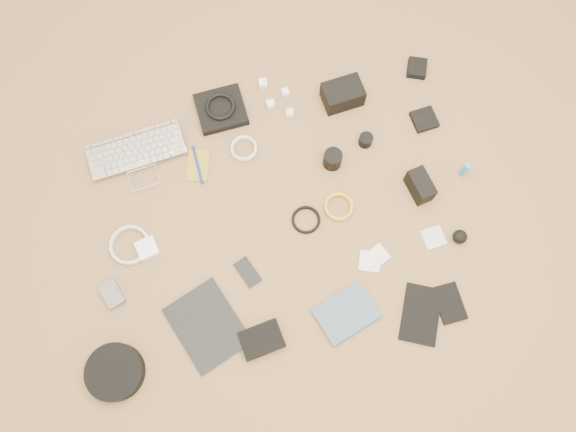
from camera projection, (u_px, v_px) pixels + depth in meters
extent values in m
cube|color=olive|center=(280.00, 219.00, 2.04)|extent=(4.00, 4.00, 0.04)
imported|color=#B9B9BD|center=(140.00, 163.00, 2.07)|extent=(0.39, 0.29, 0.03)
cube|color=black|center=(221.00, 109.00, 2.13)|extent=(0.19, 0.18, 0.03)
torus|color=black|center=(220.00, 107.00, 2.11)|extent=(0.13, 0.13, 0.01)
cube|color=white|center=(263.00, 84.00, 2.16)|extent=(0.04, 0.04, 0.03)
cube|color=white|center=(271.00, 104.00, 2.14)|extent=(0.03, 0.03, 0.03)
cube|color=white|center=(285.00, 93.00, 2.15)|extent=(0.03, 0.03, 0.03)
cube|color=white|center=(290.00, 113.00, 2.13)|extent=(0.03, 0.03, 0.03)
cube|color=black|center=(343.00, 94.00, 2.12)|extent=(0.16, 0.12, 0.09)
cube|color=black|center=(417.00, 68.00, 2.18)|extent=(0.10, 0.10, 0.03)
cube|color=olive|center=(198.00, 165.00, 2.08)|extent=(0.11, 0.14, 0.01)
cylinder|color=#122098|center=(198.00, 165.00, 2.07)|extent=(0.02, 0.16, 0.01)
torus|color=silver|center=(244.00, 149.00, 2.09)|extent=(0.11, 0.11, 0.01)
cylinder|color=black|center=(333.00, 159.00, 2.05)|extent=(0.09, 0.09, 0.07)
cylinder|color=black|center=(366.00, 140.00, 2.08)|extent=(0.06, 0.06, 0.05)
cube|color=black|center=(424.00, 120.00, 2.12)|extent=(0.10, 0.10, 0.02)
cube|color=white|center=(147.00, 249.00, 1.97)|extent=(0.08, 0.08, 0.03)
torus|color=silver|center=(130.00, 245.00, 1.98)|extent=(0.18, 0.18, 0.01)
torus|color=black|center=(306.00, 220.00, 2.01)|extent=(0.11, 0.11, 0.01)
torus|color=gold|center=(339.00, 207.00, 2.03)|extent=(0.14, 0.14, 0.01)
cube|color=black|center=(420.00, 186.00, 2.01)|extent=(0.08, 0.13, 0.09)
cylinder|color=#1A9DAE|center=(465.00, 170.00, 2.03)|extent=(0.02, 0.02, 0.08)
cube|color=#5E5E63|center=(112.00, 294.00, 1.93)|extent=(0.09, 0.11, 0.03)
cube|color=black|center=(207.00, 326.00, 1.90)|extent=(0.29, 0.32, 0.01)
cube|color=black|center=(248.00, 272.00, 1.96)|extent=(0.09, 0.12, 0.01)
cube|color=silver|center=(370.00, 261.00, 1.97)|extent=(0.09, 0.09, 0.01)
cube|color=silver|center=(378.00, 256.00, 1.97)|extent=(0.09, 0.09, 0.01)
cube|color=silver|center=(433.00, 238.00, 1.99)|extent=(0.08, 0.08, 0.01)
sphere|color=black|center=(460.00, 237.00, 1.97)|extent=(0.06, 0.06, 0.05)
cylinder|color=black|center=(115.00, 372.00, 1.84)|extent=(0.21, 0.21, 0.05)
cube|color=black|center=(262.00, 340.00, 1.88)|extent=(0.15, 0.12, 0.03)
imported|color=#3F566A|center=(358.00, 332.00, 1.89)|extent=(0.23, 0.20, 0.02)
cube|color=black|center=(421.00, 314.00, 1.91)|extent=(0.19, 0.23, 0.01)
cube|color=black|center=(449.00, 303.00, 1.92)|extent=(0.09, 0.14, 0.01)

